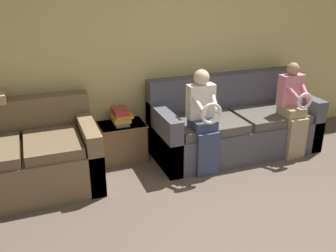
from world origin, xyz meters
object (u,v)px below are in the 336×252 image
Objects in this scene: child_left_seated at (203,118)px; side_shelf at (122,141)px; couch_main at (233,126)px; book_stack at (121,116)px; couch_side at (24,159)px; child_right_seated at (293,107)px.

side_shelf is at bearing 141.59° from child_left_seated.
couch_main reaches higher than book_stack.
book_stack is at bearing -135.95° from side_shelf.
child_left_seated reaches higher than side_shelf.
child_left_seated is at bearing -9.95° from couch_side.
child_right_seated is at bearing -6.14° from couch_side.
child_left_seated is (1.93, -0.34, 0.32)m from couch_side.
book_stack is (-2.02, 0.62, -0.07)m from child_right_seated.
couch_main reaches higher than side_shelf.
child_left_seated is at bearing -149.11° from couch_main.
couch_main is 1.81× the size of child_right_seated.
couch_main is 2.54m from couch_side.
child_left_seated is 3.73× the size of book_stack.
book_stack is (-1.41, 0.25, 0.23)m from couch_main.
couch_side is at bearing -179.37° from couch_main.
child_left_seated is 2.12× the size of side_shelf.
child_right_seated is at bearing -30.95° from couch_main.
couch_side is at bearing -165.77° from side_shelf.
couch_main is 3.77× the size of side_shelf.
couch_side reaches higher than side_shelf.
couch_side is 4.79× the size of book_stack.
child_right_seated reaches higher than couch_side.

